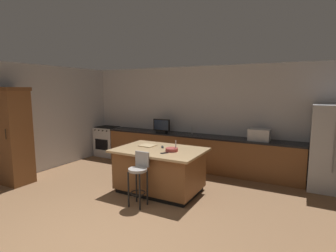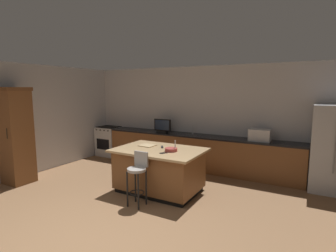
# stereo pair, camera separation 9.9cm
# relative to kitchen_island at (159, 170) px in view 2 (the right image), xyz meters

# --- Properties ---
(wall_back) EXTENTS (7.57, 0.12, 2.73)m
(wall_back) POSITION_rel_kitchen_island_xyz_m (0.15, 2.20, 0.91)
(wall_back) COLOR #BCBCC1
(wall_back) RESTS_ON ground_plane
(wall_left) EXTENTS (0.12, 4.96, 2.73)m
(wall_left) POSITION_rel_kitchen_island_xyz_m (-3.44, -0.08, 0.91)
(wall_left) COLOR #BCBCC1
(wall_left) RESTS_ON ground_plane
(counter_back) EXTENTS (5.32, 0.62, 0.92)m
(counter_back) POSITION_rel_kitchen_island_xyz_m (0.06, 1.82, -0.00)
(counter_back) COLOR brown
(counter_back) RESTS_ON ground_plane
(kitchen_island) EXTENTS (1.80, 1.24, 0.90)m
(kitchen_island) POSITION_rel_kitchen_island_xyz_m (0.00, 0.00, 0.00)
(kitchen_island) COLOR black
(kitchen_island) RESTS_ON ground_plane
(refrigerator) EXTENTS (0.91, 0.79, 1.81)m
(refrigerator) POSITION_rel_kitchen_island_xyz_m (3.17, 1.75, 0.44)
(refrigerator) COLOR #B7BABF
(refrigerator) RESTS_ON ground_plane
(range_oven) EXTENTS (0.72, 0.63, 0.94)m
(range_oven) POSITION_rel_kitchen_island_xyz_m (-2.97, 1.82, 0.01)
(range_oven) COLOR #B7BABF
(range_oven) RESTS_ON ground_plane
(cabinet_tower) EXTENTS (0.64, 0.58, 2.17)m
(cabinet_tower) POSITION_rel_kitchen_island_xyz_m (-3.10, -1.11, 0.66)
(cabinet_tower) COLOR brown
(cabinet_tower) RESTS_ON ground_plane
(microwave) EXTENTS (0.48, 0.36, 0.28)m
(microwave) POSITION_rel_kitchen_island_xyz_m (1.66, 1.82, 0.60)
(microwave) COLOR #B7BABF
(microwave) RESTS_ON counter_back
(tv_monitor) EXTENTS (0.51, 0.16, 0.37)m
(tv_monitor) POSITION_rel_kitchen_island_xyz_m (-0.96, 1.77, 0.63)
(tv_monitor) COLOR black
(tv_monitor) RESTS_ON counter_back
(sink_faucet_back) EXTENTS (0.02, 0.02, 0.24)m
(sink_faucet_back) POSITION_rel_kitchen_island_xyz_m (-0.09, 1.92, 0.58)
(sink_faucet_back) COLOR #B2B2B7
(sink_faucet_back) RESTS_ON counter_back
(sink_faucet_island) EXTENTS (0.02, 0.02, 0.22)m
(sink_faucet_island) POSITION_rel_kitchen_island_xyz_m (0.37, 0.00, 0.55)
(sink_faucet_island) COLOR #B2B2B7
(sink_faucet_island) RESTS_ON kitchen_island
(bar_stool_center) EXTENTS (0.34, 0.34, 0.99)m
(bar_stool_center) POSITION_rel_kitchen_island_xyz_m (0.00, -0.76, 0.13)
(bar_stool_center) COLOR gray
(bar_stool_center) RESTS_ON ground_plane
(fruit_bowl) EXTENTS (0.25, 0.25, 0.06)m
(fruit_bowl) POSITION_rel_kitchen_island_xyz_m (0.30, -0.05, 0.47)
(fruit_bowl) COLOR #993833
(fruit_bowl) RESTS_ON kitchen_island
(cell_phone) EXTENTS (0.14, 0.16, 0.01)m
(cell_phone) POSITION_rel_kitchen_island_xyz_m (0.25, -0.26, 0.44)
(cell_phone) COLOR black
(cell_phone) RESTS_ON kitchen_island
(tv_remote) EXTENTS (0.13, 0.17, 0.02)m
(tv_remote) POSITION_rel_kitchen_island_xyz_m (-0.03, 0.16, 0.45)
(tv_remote) COLOR black
(tv_remote) RESTS_ON kitchen_island
(cutting_board) EXTENTS (0.34, 0.30, 0.02)m
(cutting_board) POSITION_rel_kitchen_island_xyz_m (-0.38, 0.14, 0.45)
(cutting_board) COLOR tan
(cutting_board) RESTS_ON kitchen_island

